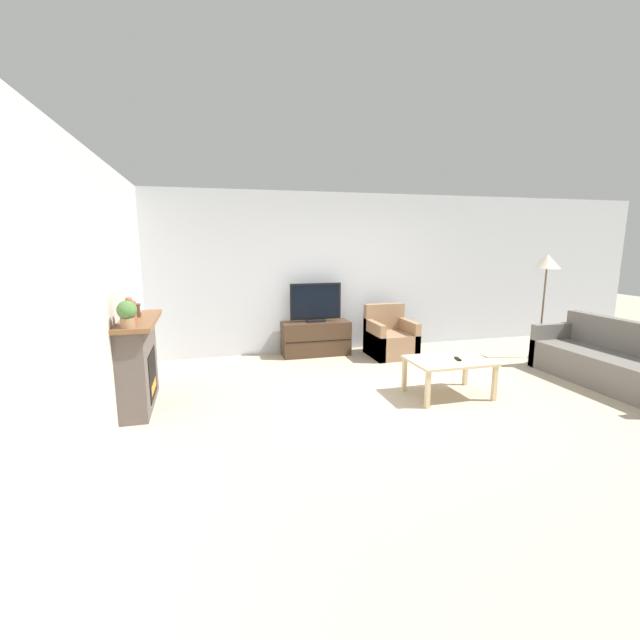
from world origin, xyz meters
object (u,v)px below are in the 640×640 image
object	(u,v)px
mantel_vase_left	(130,312)
coffee_table	(449,364)
couch	(616,365)
tv	(316,304)
armchair	(390,339)
remote	(458,359)
potted_plant	(127,313)
mantel_clock	(137,310)
fireplace	(138,362)
floor_lamp	(547,267)
tv_stand	(316,338)

from	to	relation	value
mantel_vase_left	coffee_table	size ratio (longest dim) A/B	0.30
mantel_vase_left	couch	distance (m)	6.07
tv	armchair	size ratio (longest dim) A/B	1.03
remote	potted_plant	bearing A→B (deg)	-169.50
mantel_vase_left	mantel_clock	world-z (taller)	mantel_vase_left
fireplace	potted_plant	bearing A→B (deg)	-88.23
fireplace	remote	world-z (taller)	fireplace
armchair	fireplace	bearing A→B (deg)	-160.79
armchair	coffee_table	size ratio (longest dim) A/B	0.86
coffee_table	mantel_vase_left	bearing A→B (deg)	175.93
mantel_clock	tv	xyz separation A→B (m)	(2.53, 1.54, -0.24)
mantel_vase_left	armchair	distance (m)	4.18
armchair	couch	world-z (taller)	same
armchair	floor_lamp	distance (m)	2.72
mantel_vase_left	tv_stand	size ratio (longest dim) A/B	0.26
remote	floor_lamp	distance (m)	2.77
coffee_table	tv_stand	bearing A→B (deg)	115.40
fireplace	floor_lamp	size ratio (longest dim) A/B	0.75
tv_stand	floor_lamp	xyz separation A→B (m)	(3.48, -1.17, 1.21)
fireplace	tv_stand	world-z (taller)	fireplace
armchair	tv_stand	bearing A→B (deg)	162.64
fireplace	potted_plant	size ratio (longest dim) A/B	4.53
remote	floor_lamp	bearing A→B (deg)	39.90
fireplace	armchair	bearing A→B (deg)	19.21
armchair	mantel_clock	bearing A→B (deg)	-162.46
tv_stand	remote	world-z (taller)	tv_stand
coffee_table	remote	size ratio (longest dim) A/B	6.27
tv	remote	size ratio (longest dim) A/B	5.58
tv_stand	couch	bearing A→B (deg)	-36.38
mantel_vase_left	fireplace	bearing A→B (deg)	92.50
remote	floor_lamp	world-z (taller)	floor_lamp
tv	remote	bearing A→B (deg)	-63.06
mantel_clock	couch	bearing A→B (deg)	-9.48
potted_plant	armchair	size ratio (longest dim) A/B	0.33
armchair	coffee_table	xyz separation A→B (m)	(-0.09, -1.94, 0.13)
coffee_table	armchair	bearing A→B (deg)	87.32
tv	coffee_table	bearing A→B (deg)	-64.58
fireplace	mantel_vase_left	bearing A→B (deg)	-87.50
coffee_table	floor_lamp	size ratio (longest dim) A/B	0.58
mantel_vase_left	floor_lamp	distance (m)	6.08
mantel_clock	armchair	world-z (taller)	mantel_clock
mantel_clock	armchair	distance (m)	3.99
mantel_clock	tv	world-z (taller)	tv
coffee_table	remote	distance (m)	0.12
mantel_vase_left	tv_stand	xyz separation A→B (m)	(2.53, 2.05, -0.89)
potted_plant	tv_stand	size ratio (longest dim) A/B	0.25
potted_plant	couch	xyz separation A→B (m)	(5.98, -0.34, -0.91)
tv	armchair	xyz separation A→B (m)	(1.19, -0.37, -0.59)
tv_stand	armchair	size ratio (longest dim) A/B	1.34
fireplace	floor_lamp	world-z (taller)	floor_lamp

